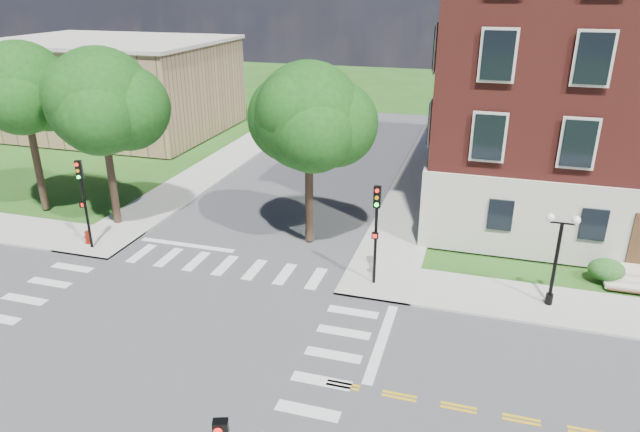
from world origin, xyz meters
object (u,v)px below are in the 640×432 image
(traffic_signal_ne, at_px, (376,223))
(fire_hydrant, at_px, (87,237))
(twin_lamp_west, at_px, (557,255))
(traffic_signal_nw, at_px, (83,193))

(traffic_signal_ne, xyz_separation_m, fire_hydrant, (-15.69, -0.14, -2.72))
(traffic_signal_ne, xyz_separation_m, twin_lamp_west, (7.74, 0.32, -0.66))
(fire_hydrant, bearing_deg, traffic_signal_ne, 0.51)
(traffic_signal_nw, bearing_deg, twin_lamp_west, 2.09)
(traffic_signal_ne, distance_m, fire_hydrant, 15.93)
(traffic_signal_ne, xyz_separation_m, traffic_signal_nw, (-15.19, -0.51, 0.00))
(traffic_signal_ne, distance_m, twin_lamp_west, 7.78)
(traffic_signal_ne, relative_size, traffic_signal_nw, 1.00)
(traffic_signal_nw, relative_size, fire_hydrant, 6.40)
(traffic_signal_ne, height_order, fire_hydrant, traffic_signal_ne)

